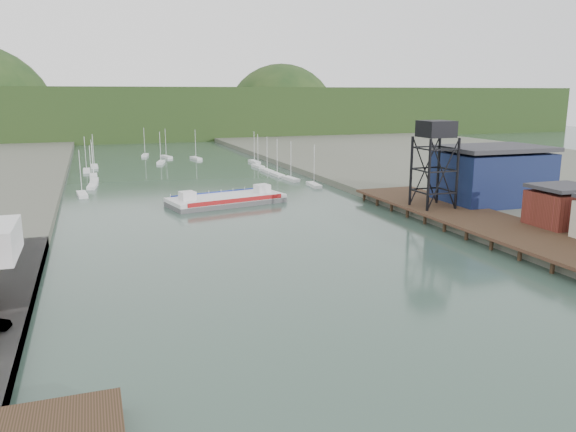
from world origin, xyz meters
TOP-DOWN VIEW (x-y plane):
  - ground at (0.00, 0.00)m, footprint 600.00×600.00m
  - east_land at (92.00, 80.00)m, footprint 120.00×400.00m
  - east_pier at (37.00, 45.00)m, footprint 14.00×70.00m
  - lift_tower at (35.00, 58.00)m, footprint 6.50×6.50m
  - blue_shed at (50.00, 60.00)m, footprint 20.50×14.50m
  - marina_sailboats at (0.08, 138.46)m, footprint 57.71×92.65m
  - distant_hills at (-3.98, 301.35)m, footprint 500.00×120.00m
  - chain_ferry at (1.48, 83.95)m, footprint 25.67×14.58m

SIDE VIEW (x-z plane):
  - ground at x=0.00m, z-range 0.00..0.00m
  - east_land at x=92.00m, z-range -1.60..1.60m
  - marina_sailboats at x=0.08m, z-range -0.10..0.80m
  - chain_ferry at x=1.48m, z-range -0.74..2.74m
  - east_pier at x=37.00m, z-range 0.67..3.12m
  - blue_shed at x=50.00m, z-range 1.41..12.71m
  - distant_hills at x=-3.98m, z-range -29.62..50.38m
  - lift_tower at x=35.00m, z-range 7.65..23.65m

